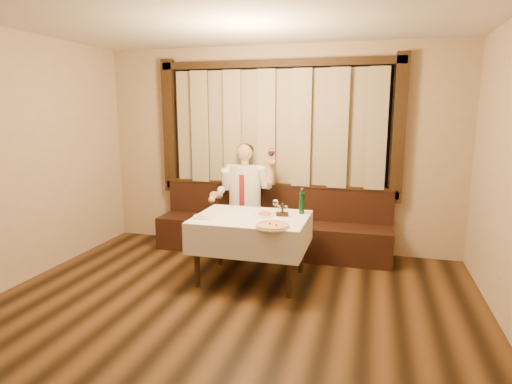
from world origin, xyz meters
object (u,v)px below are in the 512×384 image
(banquette, at_px, (272,230))
(pasta_red, at_px, (264,213))
(cruet_caddy, at_px, (282,212))
(pasta_cream, at_px, (205,214))
(green_bottle, at_px, (302,203))
(seated_man, at_px, (244,191))
(dining_table, at_px, (251,225))
(pizza, at_px, (272,226))

(banquette, distance_m, pasta_red, 1.07)
(cruet_caddy, bearing_deg, banquette, 106.98)
(pasta_cream, distance_m, green_bottle, 1.13)
(seated_man, bearing_deg, pasta_cream, -96.01)
(pasta_red, bearing_deg, seated_man, 120.69)
(dining_table, distance_m, cruet_caddy, 0.39)
(dining_table, xyz_separation_m, pasta_cream, (-0.49, -0.18, 0.14))
(dining_table, xyz_separation_m, pasta_red, (0.13, 0.07, 0.14))
(banquette, height_order, pizza, banquette)
(green_bottle, height_order, cruet_caddy, green_bottle)
(pasta_cream, distance_m, seated_man, 1.12)
(pasta_cream, bearing_deg, cruet_caddy, 19.19)
(green_bottle, distance_m, seated_man, 1.12)
(seated_man, bearing_deg, banquette, 13.62)
(green_bottle, bearing_deg, cruet_caddy, -138.01)
(dining_table, distance_m, pasta_cream, 0.54)
(dining_table, distance_m, pasta_red, 0.21)
(banquette, bearing_deg, pasta_red, -81.95)
(green_bottle, bearing_deg, banquette, 125.55)
(pasta_cream, distance_m, cruet_caddy, 0.88)
(pizza, distance_m, pasta_cream, 0.85)
(seated_man, bearing_deg, dining_table, -68.02)
(pasta_cream, height_order, seated_man, seated_man)
(banquette, xyz_separation_m, cruet_caddy, (0.34, -0.92, 0.50))
(cruet_caddy, height_order, seated_man, seated_man)
(banquette, distance_m, pizza, 1.52)
(green_bottle, distance_m, cruet_caddy, 0.27)
(banquette, height_order, green_bottle, green_bottle)
(pizza, bearing_deg, banquette, 103.50)
(pasta_red, height_order, pasta_cream, pasta_cream)
(dining_table, relative_size, seated_man, 0.85)
(pizza, xyz_separation_m, pasta_cream, (-0.83, 0.20, 0.02))
(pasta_cream, bearing_deg, green_bottle, 24.33)
(banquette, xyz_separation_m, pasta_cream, (-0.49, -1.20, 0.48))
(cruet_caddy, bearing_deg, pizza, -93.29)
(pasta_red, bearing_deg, banquette, 98.05)
(green_bottle, bearing_deg, pizza, -106.28)
(pasta_red, xyz_separation_m, green_bottle, (0.40, 0.21, 0.09))
(banquette, xyz_separation_m, green_bottle, (0.53, -0.74, 0.57))
(banquette, height_order, pasta_red, banquette)
(cruet_caddy, bearing_deg, pasta_red, -173.08)
(pizza, xyz_separation_m, cruet_caddy, (0.00, 0.49, 0.03))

